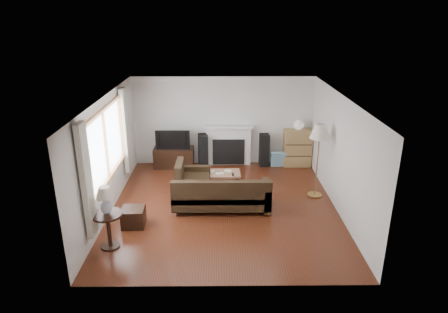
{
  "coord_description": "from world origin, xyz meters",
  "views": [
    {
      "loc": [
        -0.08,
        -8.06,
        4.2
      ],
      "look_at": [
        0.0,
        0.3,
        1.1
      ],
      "focal_mm": 32.0,
      "sensor_mm": 36.0,
      "label": 1
    }
  ],
  "objects_px": {
    "floor_lamp": "(317,161)",
    "sectional_sofa": "(221,193)",
    "bookshelf": "(297,148)",
    "tv_stand": "(174,157)",
    "side_table": "(109,230)",
    "coffee_table": "(220,180)"
  },
  "relations": [
    {
      "from": "bookshelf",
      "to": "tv_stand",
      "type": "bearing_deg",
      "value": -179.04
    },
    {
      "from": "tv_stand",
      "to": "sectional_sofa",
      "type": "xyz_separation_m",
      "value": [
        1.33,
        -2.55,
        0.1
      ]
    },
    {
      "from": "floor_lamp",
      "to": "side_table",
      "type": "relative_size",
      "value": 2.52
    },
    {
      "from": "floor_lamp",
      "to": "sectional_sofa",
      "type": "bearing_deg",
      "value": -164.11
    },
    {
      "from": "tv_stand",
      "to": "floor_lamp",
      "type": "distance_m",
      "value": 4.09
    },
    {
      "from": "tv_stand",
      "to": "floor_lamp",
      "type": "relative_size",
      "value": 0.63
    },
    {
      "from": "tv_stand",
      "to": "floor_lamp",
      "type": "xyz_separation_m",
      "value": [
        3.56,
        -1.92,
        0.61
      ]
    },
    {
      "from": "bookshelf",
      "to": "coffee_table",
      "type": "xyz_separation_m",
      "value": [
        -2.18,
        -1.47,
        -0.33
      ]
    },
    {
      "from": "coffee_table",
      "to": "floor_lamp",
      "type": "height_order",
      "value": "floor_lamp"
    },
    {
      "from": "tv_stand",
      "to": "coffee_table",
      "type": "xyz_separation_m",
      "value": [
        1.29,
        -1.41,
        -0.08
      ]
    },
    {
      "from": "tv_stand",
      "to": "floor_lamp",
      "type": "bearing_deg",
      "value": -28.28
    },
    {
      "from": "tv_stand",
      "to": "bookshelf",
      "type": "height_order",
      "value": "bookshelf"
    },
    {
      "from": "tv_stand",
      "to": "sectional_sofa",
      "type": "height_order",
      "value": "sectional_sofa"
    },
    {
      "from": "side_table",
      "to": "bookshelf",
      "type": "bearing_deg",
      "value": 44.26
    },
    {
      "from": "bookshelf",
      "to": "floor_lamp",
      "type": "distance_m",
      "value": 2.01
    },
    {
      "from": "bookshelf",
      "to": "side_table",
      "type": "bearing_deg",
      "value": -135.74
    },
    {
      "from": "sectional_sofa",
      "to": "side_table",
      "type": "xyz_separation_m",
      "value": [
        -2.09,
        -1.52,
        -0.02
      ]
    },
    {
      "from": "tv_stand",
      "to": "floor_lamp",
      "type": "height_order",
      "value": "floor_lamp"
    },
    {
      "from": "bookshelf",
      "to": "sectional_sofa",
      "type": "distance_m",
      "value": 3.38
    },
    {
      "from": "tv_stand",
      "to": "coffee_table",
      "type": "relative_size",
      "value": 1.09
    },
    {
      "from": "side_table",
      "to": "floor_lamp",
      "type": "bearing_deg",
      "value": 26.47
    },
    {
      "from": "tv_stand",
      "to": "side_table",
      "type": "distance_m",
      "value": 4.14
    }
  ]
}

